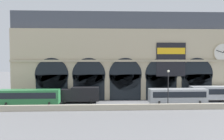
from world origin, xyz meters
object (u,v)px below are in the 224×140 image
at_px(bus_west, 30,97).
at_px(street_lamp_quayside, 168,84).
at_px(bus_mideast, 178,96).
at_px(bus_east, 217,93).
at_px(box_truck_midwest, 81,94).

bearing_deg(bus_west, street_lamp_quayside, -7.48).
bearing_deg(street_lamp_quayside, bus_west, 172.52).
relative_size(bus_mideast, bus_east, 1.00).
xyz_separation_m(bus_east, street_lamp_quayside, (-12.07, -6.42, 2.63)).
bearing_deg(street_lamp_quayside, bus_mideast, 48.97).
bearing_deg(box_truck_midwest, street_lamp_quayside, -21.21).
bearing_deg(box_truck_midwest, bus_west, -162.68).
bearing_deg(box_truck_midwest, bus_east, 0.50).
bearing_deg(box_truck_midwest, bus_mideast, -9.12).
bearing_deg(bus_west, bus_mideast, -0.25).
distance_m(box_truck_midwest, bus_east, 28.00).
xyz_separation_m(bus_mideast, bus_east, (9.31, 3.24, 0.00)).
height_order(bus_west, box_truck_midwest, box_truck_midwest).
xyz_separation_m(bus_west, bus_mideast, (27.91, -0.12, 0.00)).
bearing_deg(street_lamp_quayside, box_truck_midwest, 158.79).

